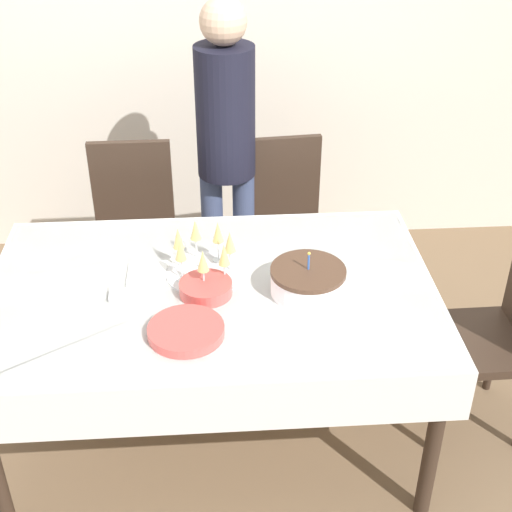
# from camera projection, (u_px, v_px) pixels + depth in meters

# --- Properties ---
(ground_plane) EXTENTS (12.00, 12.00, 0.00)m
(ground_plane) POSITION_uv_depth(u_px,v_px,m) (217.00, 430.00, 3.12)
(ground_plane) COLOR brown
(wall_back) EXTENTS (8.00, 0.05, 2.70)m
(wall_back) POSITION_uv_depth(u_px,v_px,m) (203.00, 18.00, 3.82)
(wall_back) COLOR silver
(wall_back) RESTS_ON ground_plane
(dining_table) EXTENTS (1.71, 1.09, 0.76)m
(dining_table) POSITION_uv_depth(u_px,v_px,m) (212.00, 308.00, 2.76)
(dining_table) COLOR white
(dining_table) RESTS_ON ground_plane
(dining_chair_far_left) EXTENTS (0.42, 0.42, 0.95)m
(dining_chair_far_left) POSITION_uv_depth(u_px,v_px,m) (134.00, 231.00, 3.55)
(dining_chair_far_left) COLOR #38281E
(dining_chair_far_left) RESTS_ON ground_plane
(dining_chair_far_right) EXTENTS (0.46, 0.46, 0.95)m
(dining_chair_far_right) POSITION_uv_depth(u_px,v_px,m) (284.00, 226.00, 3.59)
(dining_chair_far_right) COLOR #38281E
(dining_chair_far_right) RESTS_ON ground_plane
(dining_chair_right_end) EXTENTS (0.43, 0.43, 0.95)m
(dining_chair_right_end) POSITION_uv_depth(u_px,v_px,m) (501.00, 324.00, 2.91)
(dining_chair_right_end) COLOR #38281E
(dining_chair_right_end) RESTS_ON ground_plane
(birthday_cake) EXTENTS (0.28, 0.28, 0.18)m
(birthday_cake) POSITION_uv_depth(u_px,v_px,m) (308.00, 281.00, 2.65)
(birthday_cake) COLOR white
(birthday_cake) RESTS_ON dining_table
(champagne_tray) EXTENTS (0.32, 0.32, 0.18)m
(champagne_tray) POSITION_uv_depth(u_px,v_px,m) (205.00, 254.00, 2.74)
(champagne_tray) COLOR silver
(champagne_tray) RESTS_ON dining_table
(plate_stack_main) EXTENTS (0.27, 0.27, 0.03)m
(plate_stack_main) POSITION_uv_depth(u_px,v_px,m) (186.00, 331.00, 2.45)
(plate_stack_main) COLOR #CC4C47
(plate_stack_main) RESTS_ON dining_table
(plate_stack_dessert) EXTENTS (0.20, 0.20, 0.05)m
(plate_stack_dessert) POSITION_uv_depth(u_px,v_px,m) (206.00, 288.00, 2.66)
(plate_stack_dessert) COLOR #CC4C47
(plate_stack_dessert) RESTS_ON dining_table
(cake_knife) EXTENTS (0.30, 0.09, 0.00)m
(cake_knife) POSITION_uv_depth(u_px,v_px,m) (322.00, 327.00, 2.50)
(cake_knife) COLOR silver
(cake_knife) RESTS_ON dining_table
(fork_pile) EXTENTS (0.17, 0.07, 0.02)m
(fork_pile) POSITION_uv_depth(u_px,v_px,m) (132.00, 294.00, 2.65)
(fork_pile) COLOR silver
(fork_pile) RESTS_ON dining_table
(napkin_pile) EXTENTS (0.15, 0.15, 0.01)m
(napkin_pile) POSITION_uv_depth(u_px,v_px,m) (147.00, 273.00, 2.78)
(napkin_pile) COLOR white
(napkin_pile) RESTS_ON dining_table
(person_standing) EXTENTS (0.28, 0.28, 1.62)m
(person_standing) POSITION_uv_depth(u_px,v_px,m) (226.00, 137.00, 3.39)
(person_standing) COLOR #3F4C72
(person_standing) RESTS_ON ground_plane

